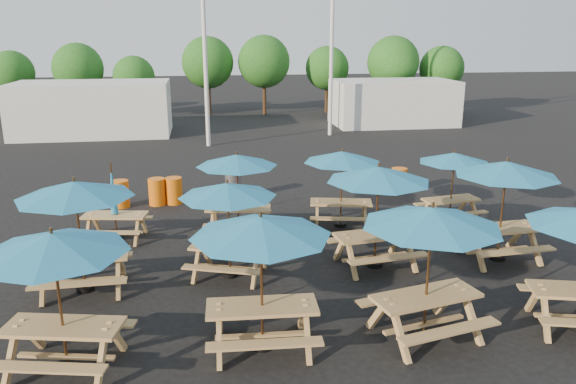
{
  "coord_description": "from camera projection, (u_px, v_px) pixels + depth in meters",
  "views": [
    {
      "loc": [
        -2.25,
        -13.17,
        5.35
      ],
      "look_at": [
        0.0,
        1.5,
        1.1
      ],
      "focal_mm": 35.0,
      "sensor_mm": 36.0,
      "label": 1
    }
  ],
  "objects": [
    {
      "name": "tree_2",
      "position": [
        134.0,
        77.0,
        35.14
      ],
      "size": [
        2.59,
        2.59,
        3.93
      ],
      "color": "#382314",
      "rests_on": "ground"
    },
    {
      "name": "tree_3",
      "position": [
        208.0,
        63.0,
        36.61
      ],
      "size": [
        3.36,
        3.36,
        5.09
      ],
      "color": "#382314",
      "rests_on": "ground"
    },
    {
      "name": "picnic_unit_1",
      "position": [
        75.0,
        195.0,
        11.46
      ],
      "size": [
        2.47,
        2.47,
        2.45
      ],
      "rotation": [
        0.0,
        0.0,
        0.03
      ],
      "color": "#A8824B",
      "rests_on": "ground"
    },
    {
      "name": "tree_7",
      "position": [
        442.0,
        68.0,
        37.26
      ],
      "size": [
        2.95,
        2.95,
        4.48
      ],
      "color": "#382314",
      "rests_on": "ground"
    },
    {
      "name": "event_tent_0",
      "position": [
        93.0,
        109.0,
        29.87
      ],
      "size": [
        8.0,
        4.0,
        2.8
      ],
      "primitive_type": "cube",
      "color": "silver",
      "rests_on": "ground"
    },
    {
      "name": "picnic_unit_0",
      "position": [
        53.0,
        250.0,
        8.67
      ],
      "size": [
        2.79,
        2.79,
        2.4
      ],
      "rotation": [
        0.0,
        0.0,
        -0.21
      ],
      "color": "#A8824B",
      "rests_on": "ground"
    },
    {
      "name": "mast_1",
      "position": [
        332.0,
        18.0,
        28.52
      ],
      "size": [
        0.2,
        0.2,
        12.0
      ],
      "primitive_type": "cylinder",
      "color": "silver",
      "rests_on": "ground"
    },
    {
      "name": "ground",
      "position": [
        297.0,
        249.0,
        14.31
      ],
      "size": [
        120.0,
        120.0,
        0.0
      ],
      "primitive_type": "plane",
      "color": "black",
      "rests_on": "ground"
    },
    {
      "name": "picnic_unit_2",
      "position": [
        114.0,
        208.0,
        14.78
      ],
      "size": [
        1.87,
        1.7,
        2.11
      ],
      "rotation": [
        0.0,
        0.0,
        -0.17
      ],
      "color": "#A8824B",
      "rests_on": "ground"
    },
    {
      "name": "picnic_unit_7",
      "position": [
        378.0,
        179.0,
        12.71
      ],
      "size": [
        2.7,
        2.7,
        2.44
      ],
      "rotation": [
        0.0,
        0.0,
        0.14
      ],
      "color": "#A8824B",
      "rests_on": "ground"
    },
    {
      "name": "waste_bin_1",
      "position": [
        174.0,
        191.0,
        18.02
      ],
      "size": [
        0.54,
        0.54,
        0.86
      ],
      "primitive_type": "cylinder",
      "color": "orange",
      "rests_on": "ground"
    },
    {
      "name": "tree_5",
      "position": [
        327.0,
        68.0,
        37.85
      ],
      "size": [
        2.94,
        2.94,
        4.45
      ],
      "color": "#382314",
      "rests_on": "ground"
    },
    {
      "name": "picnic_unit_8",
      "position": [
        342.0,
        160.0,
        15.51
      ],
      "size": [
        2.55,
        2.55,
        2.2
      ],
      "rotation": [
        0.0,
        0.0,
        -0.21
      ],
      "color": "#A8824B",
      "rests_on": "ground"
    },
    {
      "name": "waste_bin_0",
      "position": [
        121.0,
        194.0,
        17.66
      ],
      "size": [
        0.54,
        0.54,
        0.86
      ],
      "primitive_type": "cylinder",
      "color": "orange",
      "rests_on": "ground"
    },
    {
      "name": "picnic_unit_4",
      "position": [
        228.0,
        195.0,
        12.23
      ],
      "size": [
        2.77,
        2.77,
        2.21
      ],
      "rotation": [
        0.0,
        0.0,
        -0.34
      ],
      "color": "#A8824B",
      "rests_on": "ground"
    },
    {
      "name": "waste_bin_2",
      "position": [
        157.0,
        192.0,
        17.91
      ],
      "size": [
        0.54,
        0.54,
        0.86
      ],
      "primitive_type": "cylinder",
      "color": "orange",
      "rests_on": "ground"
    },
    {
      "name": "mast_0",
      "position": [
        204.0,
        17.0,
        25.67
      ],
      "size": [
        0.2,
        0.2,
        12.0
      ],
      "primitive_type": "cylinder",
      "color": "silver",
      "rests_on": "ground"
    },
    {
      "name": "waste_bin_4",
      "position": [
        399.0,
        181.0,
        19.24
      ],
      "size": [
        0.54,
        0.54,
        0.86
      ],
      "primitive_type": "cylinder",
      "color": "orange",
      "rests_on": "ground"
    },
    {
      "name": "event_tent_1",
      "position": [
        393.0,
        102.0,
        33.32
      ],
      "size": [
        7.0,
        4.0,
        2.6
      ],
      "primitive_type": "cube",
      "color": "silver",
      "rests_on": "ground"
    },
    {
      "name": "tree_1",
      "position": [
        78.0,
        68.0,
        34.74
      ],
      "size": [
        3.11,
        3.11,
        4.72
      ],
      "color": "#382314",
      "rests_on": "ground"
    },
    {
      "name": "tree_6",
      "position": [
        393.0,
        62.0,
        36.62
      ],
      "size": [
        3.38,
        3.38,
        5.13
      ],
      "color": "#382314",
      "rests_on": "ground"
    },
    {
      "name": "picnic_unit_5",
      "position": [
        237.0,
        164.0,
        14.94
      ],
      "size": [
        2.51,
        2.51,
        2.23
      ],
      "rotation": [
        0.0,
        0.0,
        -0.16
      ],
      "color": "#A8824B",
      "rests_on": "ground"
    },
    {
      "name": "picnic_unit_3",
      "position": [
        261.0,
        233.0,
        9.29
      ],
      "size": [
        2.5,
        2.5,
        2.44
      ],
      "rotation": [
        0.0,
        0.0,
        -0.05
      ],
      "color": "#A8824B",
      "rests_on": "ground"
    },
    {
      "name": "tree_0",
      "position": [
        12.0,
        73.0,
        35.48
      ],
      "size": [
        2.8,
        2.8,
        4.24
      ],
      "color": "#382314",
      "rests_on": "ground"
    },
    {
      "name": "picnic_unit_10",
      "position": [
        506.0,
        173.0,
        13.11
      ],
      "size": [
        2.61,
        2.61,
        2.47
      ],
      "rotation": [
        0.0,
        0.0,
        0.08
      ],
      "color": "#A8824B",
      "rests_on": "ground"
    },
    {
      "name": "waste_bin_3",
      "position": [
        233.0,
        186.0,
        18.61
      ],
      "size": [
        0.54,
        0.54,
        0.86
      ],
      "primitive_type": "cylinder",
      "color": "gray",
      "rests_on": "ground"
    },
    {
      "name": "picnic_unit_11",
      "position": [
        454.0,
        161.0,
        15.95
      ],
      "size": [
        2.31,
        2.31,
        2.07
      ],
      "rotation": [
        0.0,
        0.0,
        0.15
      ],
      "color": "#A8824B",
      "rests_on": "ground"
    },
    {
      "name": "picnic_unit_6",
      "position": [
        432.0,
        223.0,
        9.64
      ],
      "size": [
        2.93,
        2.93,
        2.49
      ],
      "rotation": [
        0.0,
        0.0,
        0.23
      ],
      "color": "#A8824B",
      "rests_on": "ground"
    },
    {
      "name": "tree_4",
      "position": [
        264.0,
        62.0,
        36.69
      ],
      "size": [
        3.41,
        3.41,
        5.17
      ],
      "color": "#382314",
      "rests_on": "ground"
    }
  ]
}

